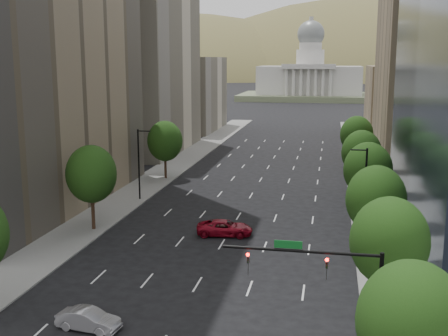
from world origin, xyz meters
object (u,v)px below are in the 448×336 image
Objects in this scene: car_silver at (88,320)px; car_red_far at (225,228)px; capitol at (310,80)px; traffic_signal at (336,281)px.

car_red_far reaches higher than car_silver.
car_silver is at bearing -91.38° from capitol.
capitol is at bearing 6.00° from car_silver.
traffic_signal reaches higher than car_red_far.
capitol is 10.68× the size of car_red_far.
capitol reaches higher than traffic_signal.
capitol is (-10.53, 219.71, 3.40)m from traffic_signal.
car_red_far is (5.03, 21.51, 0.07)m from car_silver.
car_red_far is at bearing -5.78° from car_silver.
traffic_signal is 1.62× the size of car_red_far.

